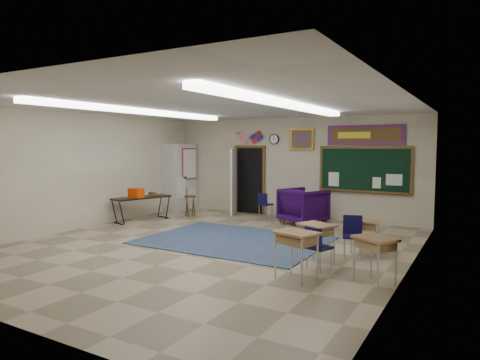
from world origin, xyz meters
The scene contains 24 objects.
floor centered at (0.00, 0.00, 0.00)m, with size 9.00×9.00×0.00m, color tan.
back_wall centered at (0.00, 4.50, 1.50)m, with size 8.00×0.04×3.00m, color beige.
left_wall centered at (-4.00, 0.00, 1.50)m, with size 0.04×9.00×3.00m, color beige.
right_wall centered at (4.00, 0.00, 1.50)m, with size 0.04×9.00×3.00m, color beige.
ceiling centered at (0.00, 0.00, 3.00)m, with size 8.00×9.00×0.04m, color silver.
area_rug centered at (0.20, 0.80, 0.01)m, with size 4.00×3.00×0.02m, color #374C69.
fluorescent_strips centered at (0.00, 0.00, 2.94)m, with size 3.86×6.00×0.10m, color white, non-canonical shape.
doorway centered at (-1.50, 4.35, 1.06)m, with size 1.10×0.89×2.16m.
chalkboard centered at (2.20, 4.46, 1.46)m, with size 2.55×0.14×1.30m.
bulletin_board centered at (2.20, 4.47, 2.45)m, with size 2.10×0.05×0.55m.
framed_art_print centered at (0.35, 4.47, 2.35)m, with size 0.75×0.05×0.65m.
wall_clock centered at (-0.55, 4.47, 2.35)m, with size 0.32×0.05×0.32m.
wall_flags centered at (-1.40, 4.44, 2.48)m, with size 1.16×0.06×0.70m, color red, non-canonical shape.
storage_cabinet centered at (-3.71, 3.85, 1.10)m, with size 0.59×1.25×2.20m.
wingback_armchair centered at (0.78, 3.57, 0.49)m, with size 1.06×1.09×0.99m, color #1E0535.
student_chair_reading centered at (-0.60, 4.00, 0.37)m, with size 0.37×0.37×0.74m, color #0A0832, non-canonical shape.
student_chair_desk_a centered at (2.66, -0.48, 0.39)m, with size 0.39×0.39×0.78m, color #0A0832, non-canonical shape.
student_chair_desk_b centered at (2.94, 0.63, 0.40)m, with size 0.40×0.40×0.81m, color #0A0832, non-canonical shape.
student_desk_front_left centered at (2.49, -0.15, 0.42)m, with size 0.77×0.70×0.75m.
student_desk_front_right centered at (3.06, 1.11, 0.38)m, with size 0.59×0.46×0.68m.
student_desk_back_left centered at (2.51, -1.15, 0.44)m, with size 0.77×0.67×0.79m.
student_desk_back_right centered at (3.65, -0.71, 0.41)m, with size 0.77×0.72×0.74m.
folding_table centered at (-3.41, 1.67, 0.38)m, with size 1.00×1.77×0.96m.
wooden_stool centered at (-2.65, 2.97, 0.33)m, with size 0.36×0.36×0.64m.
Camera 1 is at (5.09, -7.46, 2.18)m, focal length 32.00 mm.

